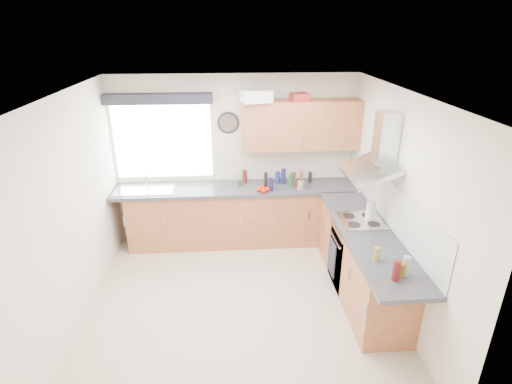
{
  "coord_description": "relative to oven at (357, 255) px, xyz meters",
  "views": [
    {
      "loc": [
        -0.09,
        -3.95,
        3.14
      ],
      "look_at": [
        0.25,
        0.85,
        1.1
      ],
      "focal_mm": 28.0,
      "sensor_mm": 36.0,
      "label": 1
    }
  ],
  "objects": [
    {
      "name": "jar_2",
      "position": [
        -0.99,
        1.05,
        0.57
      ],
      "size": [
        0.07,
        0.07,
        0.17
      ],
      "primitive_type": "cylinder",
      "color": "#181447",
      "rests_on": "worktop_back"
    },
    {
      "name": "storage_box",
      "position": [
        -0.59,
        1.26,
        1.78
      ],
      "size": [
        0.27,
        0.24,
        0.11
      ],
      "primitive_type": "cube",
      "rotation": [
        0.0,
        0.0,
        0.23
      ],
      "color": "maroon",
      "rests_on": "upper_cabinets"
    },
    {
      "name": "jar_4",
      "position": [
        -0.78,
        1.29,
        0.6
      ],
      "size": [
        0.06,
        0.06,
        0.23
      ],
      "primitive_type": "cylinder",
      "color": "navy",
      "rests_on": "worktop_back"
    },
    {
      "name": "worktop_back",
      "position": [
        -1.5,
        1.2,
        0.46
      ],
      "size": [
        3.6,
        0.62,
        0.05
      ],
      "primitive_type": "cube",
      "color": "#323237",
      "rests_on": "base_cab_back"
    },
    {
      "name": "oven",
      "position": [
        0.0,
        0.0,
        0.0
      ],
      "size": [
        0.56,
        0.58,
        0.85
      ],
      "primitive_type": "cube",
      "color": "black",
      "rests_on": "ground_plane"
    },
    {
      "name": "wall_right",
      "position": [
        0.3,
        -0.3,
        0.82
      ],
      "size": [
        0.02,
        3.6,
        2.5
      ],
      "primitive_type": "cube",
      "color": "silver",
      "rests_on": "ground_plane"
    },
    {
      "name": "jar_1",
      "position": [
        -0.63,
        1.33,
        0.56
      ],
      "size": [
        0.07,
        0.07,
        0.15
      ],
      "primitive_type": "cylinder",
      "color": "#3C3121",
      "rests_on": "worktop_back"
    },
    {
      "name": "sink",
      "position": [
        -2.83,
        1.2,
        0.52
      ],
      "size": [
        0.84,
        0.46,
        0.1
      ],
      "primitive_type": null,
      "color": "#B5BEC2",
      "rests_on": "worktop_back"
    },
    {
      "name": "wall_clock",
      "position": [
        -1.59,
        1.48,
        1.38
      ],
      "size": [
        0.32,
        0.04,
        0.32
      ],
      "primitive_type": "cylinder",
      "rotation": [
        1.57,
        0.0,
        0.0
      ],
      "color": "#20212A",
      "rests_on": "wall_back"
    },
    {
      "name": "jar_10",
      "position": [
        -1.07,
        1.1,
        0.61
      ],
      "size": [
        0.06,
        0.06,
        0.25
      ],
      "primitive_type": "cylinder",
      "color": "black",
      "rests_on": "worktop_back"
    },
    {
      "name": "jar_0",
      "position": [
        -0.68,
        1.21,
        0.57
      ],
      "size": [
        0.07,
        0.07,
        0.16
      ],
      "primitive_type": "cylinder",
      "color": "#1F5828",
      "rests_on": "worktop_back"
    },
    {
      "name": "worktop_right",
      "position": [
        0.0,
        -0.3,
        0.46
      ],
      "size": [
        0.62,
        2.42,
        0.05
      ],
      "primitive_type": "cube",
      "color": "#323237",
      "rests_on": "base_cab_right"
    },
    {
      "name": "splashback",
      "position": [
        0.29,
        0.0,
        0.75
      ],
      "size": [
        0.01,
        3.0,
        0.54
      ],
      "primitive_type": "cube",
      "color": "white",
      "rests_on": "wall_right"
    },
    {
      "name": "jar_5",
      "position": [
        -0.37,
        1.33,
        0.56
      ],
      "size": [
        0.06,
        0.06,
        0.16
      ],
      "primitive_type": "cylinder",
      "color": "black",
      "rests_on": "worktop_back"
    },
    {
      "name": "jar_6",
      "position": [
        -1.36,
        1.38,
        0.58
      ],
      "size": [
        0.07,
        0.07,
        0.2
      ],
      "primitive_type": "cylinder",
      "color": "#521D11",
      "rests_on": "worktop_back"
    },
    {
      "name": "wall_back",
      "position": [
        -1.5,
        1.5,
        0.82
      ],
      "size": [
        3.6,
        0.02,
        2.5
      ],
      "primitive_type": "cube",
      "color": "silver",
      "rests_on": "ground_plane"
    },
    {
      "name": "casserole",
      "position": [
        -1.2,
        1.22,
        1.81
      ],
      "size": [
        0.45,
        0.36,
        0.17
      ],
      "primitive_type": "cube",
      "rotation": [
        0.0,
        0.0,
        0.21
      ],
      "color": "silver",
      "rests_on": "upper_cabinets"
    },
    {
      "name": "ground_plane",
      "position": [
        -1.5,
        -0.3,
        -0.42
      ],
      "size": [
        3.6,
        3.6,
        0.0
      ],
      "primitive_type": "plane",
      "color": "beige"
    },
    {
      "name": "bottle_1",
      "position": [
        0.07,
        -1.14,
        0.58
      ],
      "size": [
        0.07,
        0.07,
        0.2
      ],
      "primitive_type": "cylinder",
      "color": "gray",
      "rests_on": "worktop_right"
    },
    {
      "name": "upper_cabinets",
      "position": [
        -0.55,
        1.32,
        1.38
      ],
      "size": [
        1.7,
        0.35,
        0.7
      ],
      "primitive_type": "cube",
      "color": "#965533",
      "rests_on": "wall_back"
    },
    {
      "name": "ceiling",
      "position": [
        -1.5,
        -0.3,
        2.08
      ],
      "size": [
        3.6,
        3.6,
        0.02
      ],
      "primitive_type": "cube",
      "color": "white",
      "rests_on": "wall_back"
    },
    {
      "name": "bottle_0",
      "position": [
        -0.12,
        -0.87,
        0.56
      ],
      "size": [
        0.06,
        0.06,
        0.15
      ],
      "primitive_type": "cylinder",
      "color": "olive",
      "rests_on": "worktop_right"
    },
    {
      "name": "window",
      "position": [
        -2.55,
        1.49,
        1.12
      ],
      "size": [
        1.4,
        0.02,
        1.1
      ],
      "primitive_type": "cube",
      "color": "silver",
      "rests_on": "wall_back"
    },
    {
      "name": "jar_7",
      "position": [
        -1.44,
        1.25,
        0.53
      ],
      "size": [
        0.05,
        0.05,
        0.09
      ],
      "primitive_type": "cylinder",
      "color": "#1D4A1A",
      "rests_on": "worktop_back"
    },
    {
      "name": "hob_plate",
      "position": [
        0.0,
        0.0,
        0.49
      ],
      "size": [
        0.52,
        0.52,
        0.01
      ],
      "primitive_type": "cube",
      "color": "#B5BEC2",
      "rests_on": "worktop_right"
    },
    {
      "name": "wall_left",
      "position": [
        -3.3,
        -0.3,
        0.82
      ],
      "size": [
        0.02,
        3.6,
        2.5
      ],
      "primitive_type": "cube",
      "color": "silver",
      "rests_on": "ground_plane"
    },
    {
      "name": "jar_11",
      "position": [
        -0.64,
        1.12,
        0.61
      ],
      "size": [
        0.04,
        0.04,
        0.24
      ],
      "primitive_type": "cylinder",
      "color": "#5F2514",
      "rests_on": "worktop_back"
    },
    {
      "name": "window_blind",
      "position": [
        -2.55,
        1.4,
        1.76
      ],
      "size": [
        1.5,
        0.18,
        0.14
      ],
      "primitive_type": "cube",
      "color": "#20212A",
      "rests_on": "wall_back"
    },
    {
      "name": "base_cab_corner",
      "position": [
        0.0,
        1.2,
        0.01
      ],
      "size": [
        0.6,
        0.6,
        0.86
      ],
      "primitive_type": "cube",
      "color": "#965533",
      "rests_on": "ground_plane"
    },
    {
      "name": "utensil_pot",
      "position": [
        -0.56,
        1.05,
        0.55
      ],
      "size": [
        0.1,
        0.1,
        0.13
      ],
      "primitive_type": "cylinder",
      "rotation": [
        0.0,
        0.0,
        0.16
      ],
      "color": "gray",
      "rests_on": "worktop_back"
    },
    {
      "name": "jar_9",
      "position": [
        -0.8,
        1.29,
        0.6
      ],
      "size": [
        0.05,
        0.05,
        0.22
      ],
      "primitive_type": "cylinder",
      "color": "navy",
      "rests_on": "worktop_back"
    },
    {
      "name": "bottle_2",
      "position": [
        -0.06,
        -1.22,
        0.59
      ],
      "size": [
        0.07,
        0.07,
        0.21
      ],
      "primitive_type": "cylinder",
      "color": "#561213",
      "rests_on": "worktop_right"
    },
    {
      "name": "base_cab_back",
      "position": [
        -1.6,
        1.21,
        0.01
      ],
      "size": [
        3.0,
        0.58,
        0.86
      ],
      "primitive_type": "cube",
      "color": "#965533",
      "rests_on": "ground_plane"
    },
    {
      "name": "extractor_hood",
      "position": [
        0.1,
        -0.0,
        1.34
      ],
      "size": [
        0.52,
        0.78,
        0.66
      ],
      "primitive_type": null,
      "color": "#B5BEC2",
      "rests_on": "wall_right"
    },
    {
      "name": "wall_front",
      "position": [
        -1.5,
        -2.1,
        0.82
      ],
      "size": [
        3.6,
        0.02,
        2.5
      ],
      "primitive_type": "cube",
      "color": "silver",
      "rests_on": "ground_plane"
    },
    {
      "name": "kitchen_roll",
      "position": [
        0.12,
        0.04,
        0.6
      ],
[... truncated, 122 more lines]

